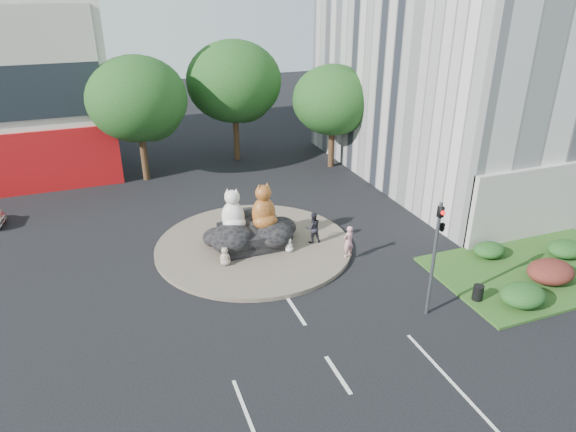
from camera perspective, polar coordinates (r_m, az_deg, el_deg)
name	(u,v)px	position (r m, az deg, el deg)	size (l,w,h in m)	color
ground	(338,375)	(18.85, 5.57, -17.15)	(120.00, 120.00, 0.00)	black
roundabout_island	(254,245)	(26.48, -3.83, -3.29)	(10.00, 10.00, 0.20)	brown
rock_plinth	(253,236)	(26.22, -3.87, -2.23)	(3.20, 2.60, 0.90)	black
grass_verge	(540,270)	(27.17, 26.17, -5.36)	(10.00, 6.00, 0.12)	#28541C
tree_left	(139,103)	(35.34, -16.28, 11.98)	(6.46, 6.46, 8.27)	#382314
tree_mid	(235,85)	(38.36, -5.93, 14.25)	(6.84, 6.84, 8.76)	#382314
tree_right	(333,103)	(36.89, 5.07, 12.38)	(5.70, 5.70, 7.30)	#382314
hedge_near_green	(523,295)	(23.78, 24.65, -8.00)	(2.00, 1.60, 0.90)	#133D17
hedge_red	(551,272)	(26.01, 27.15, -5.53)	(2.20, 1.76, 0.99)	#491317
hedge_mid_green	(565,249)	(28.64, 28.45, -3.25)	(1.80, 1.44, 0.81)	#133D17
hedge_back_green	(489,250)	(27.07, 21.47, -3.54)	(1.60, 1.28, 0.72)	#133D17
traffic_light	(439,235)	(20.57, 16.44, -2.04)	(0.44, 1.24, 5.00)	#595B60
street_lamp	(496,147)	(29.25, 22.13, 7.13)	(2.34, 0.22, 8.06)	#595B60
cat_white	(233,209)	(25.56, -6.17, 0.79)	(1.32, 1.14, 2.20)	silver
cat_tabby	(263,205)	(25.65, -2.74, 1.20)	(1.42, 1.23, 2.37)	#B95826
kitten_calico	(225,255)	(24.52, -7.02, -4.38)	(0.56, 0.49, 0.94)	beige
kitten_white	(289,244)	(25.51, 0.09, -3.16)	(0.46, 0.39, 0.76)	silver
pedestrian_pink	(348,241)	(25.01, 6.73, -2.83)	(0.60, 0.39, 1.63)	pink
pedestrian_dark	(313,228)	(26.20, 2.79, -1.31)	(0.80, 0.62, 1.65)	black
litter_bin	(478,293)	(23.46, 20.36, -7.98)	(0.45, 0.45, 0.68)	black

